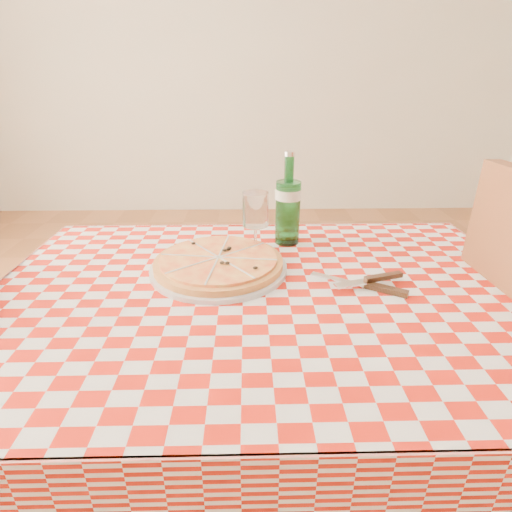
{
  "coord_description": "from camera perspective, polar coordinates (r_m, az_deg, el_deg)",
  "views": [
    {
      "loc": [
        -0.04,
        -0.82,
        1.22
      ],
      "look_at": [
        -0.02,
        0.06,
        0.82
      ],
      "focal_mm": 28.0,
      "sensor_mm": 36.0,
      "label": 1
    }
  ],
  "objects": [
    {
      "name": "dining_table",
      "position": [
        0.99,
        1.25,
        -9.79
      ],
      "size": [
        1.2,
        0.8,
        0.75
      ],
      "color": "brown",
      "rests_on": "ground"
    },
    {
      "name": "water_bottle",
      "position": [
        1.17,
        4.61,
        8.14
      ],
      "size": [
        0.1,
        0.1,
        0.27
      ],
      "primitive_type": null,
      "rotation": [
        0.0,
        0.0,
        0.39
      ],
      "color": "#186023",
      "rests_on": "tablecloth"
    },
    {
      "name": "cutlery",
      "position": [
        0.98,
        15.34,
        -3.59
      ],
      "size": [
        0.26,
        0.22,
        0.03
      ],
      "primitive_type": null,
      "rotation": [
        0.0,
        0.0,
        -0.05
      ],
      "color": "silver",
      "rests_on": "tablecloth"
    },
    {
      "name": "wine_glass",
      "position": [
        1.09,
        -0.07,
        4.54
      ],
      "size": [
        0.09,
        0.09,
        0.18
      ],
      "primitive_type": null,
      "rotation": [
        0.0,
        0.0,
        -0.41
      ],
      "color": "white",
      "rests_on": "tablecloth"
    },
    {
      "name": "tablecloth",
      "position": [
        0.94,
        1.3,
        -5.03
      ],
      "size": [
        1.3,
        0.9,
        0.01
      ],
      "primitive_type": "cube",
      "color": "#B0170A",
      "rests_on": "dining_table"
    },
    {
      "name": "pizza_plate",
      "position": [
        1.03,
        -5.36,
        -0.85
      ],
      "size": [
        0.4,
        0.4,
        0.05
      ],
      "primitive_type": null,
      "rotation": [
        0.0,
        0.0,
        -0.14
      ],
      "color": "#BD8A3F",
      "rests_on": "tablecloth"
    }
  ]
}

